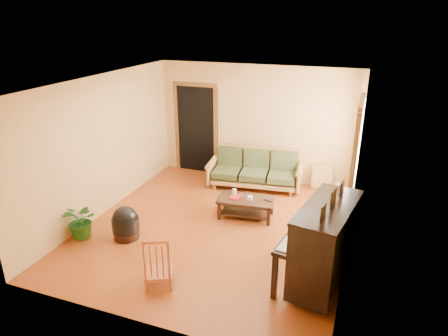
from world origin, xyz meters
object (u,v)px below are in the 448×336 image
at_px(sofa, 255,169).
at_px(ceramic_crock, 338,189).
at_px(piano, 324,247).
at_px(red_chair, 158,260).
at_px(armchair, 327,213).
at_px(potted_plant, 82,221).
at_px(coffee_table, 246,208).
at_px(footstool, 126,226).

bearing_deg(sofa, ceramic_crock, 2.59).
xyz_separation_m(sofa, piano, (1.83, -2.93, 0.20)).
bearing_deg(red_chair, armchair, 23.19).
bearing_deg(piano, armchair, 104.11).
distance_m(ceramic_crock, potted_plant, 5.17).
bearing_deg(red_chair, piano, -4.16).
xyz_separation_m(coffee_table, ceramic_crock, (1.55, 1.66, -0.07)).
relative_size(coffee_table, ceramic_crock, 4.56).
height_order(sofa, potted_plant, sofa).
relative_size(piano, ceramic_crock, 6.24).
xyz_separation_m(footstool, ceramic_crock, (3.25, 3.09, -0.10)).
relative_size(sofa, ceramic_crock, 8.83).
xyz_separation_m(piano, ceramic_crock, (-0.06, 3.23, -0.51)).
distance_m(piano, ceramic_crock, 3.27).
bearing_deg(coffee_table, armchair, -4.84).
xyz_separation_m(armchair, piano, (0.11, -1.45, 0.22)).
xyz_separation_m(sofa, armchair, (1.73, -1.48, -0.02)).
relative_size(piano, potted_plant, 2.18).
bearing_deg(armchair, sofa, 151.18).
relative_size(armchair, ceramic_crock, 3.58).
distance_m(sofa, armchair, 2.28).
xyz_separation_m(coffee_table, footstool, (-1.70, -1.44, 0.03)).
bearing_deg(potted_plant, piano, 1.61).
bearing_deg(coffee_table, potted_plant, -144.82).
xyz_separation_m(piano, footstool, (-3.31, 0.14, -0.41)).
xyz_separation_m(sofa, ceramic_crock, (1.77, 0.30, -0.32)).
height_order(sofa, coffee_table, sofa).
relative_size(piano, footstool, 3.09).
distance_m(coffee_table, red_chair, 2.44).
bearing_deg(sofa, potted_plant, -132.34).
relative_size(armchair, red_chair, 1.00).
bearing_deg(potted_plant, ceramic_crock, 40.31).
bearing_deg(sofa, armchair, -47.59).
bearing_deg(coffee_table, ceramic_crock, 46.94).
height_order(piano, ceramic_crock, piano).
xyz_separation_m(armchair, potted_plant, (-3.89, -1.56, -0.08)).
relative_size(sofa, potted_plant, 3.09).
distance_m(sofa, potted_plant, 3.74).
bearing_deg(sofa, red_chair, -101.95).
relative_size(sofa, footstool, 4.38).
height_order(coffee_table, footstool, footstool).
xyz_separation_m(coffee_table, armchair, (1.50, -0.13, 0.22)).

